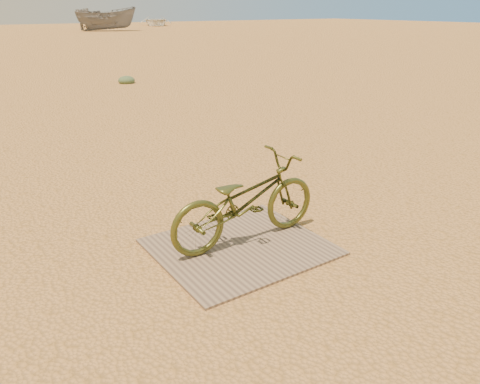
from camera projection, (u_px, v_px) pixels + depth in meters
ground at (272, 242)px, 4.23m from camera, size 120.00×120.00×0.00m
plywood_board at (240, 247)px, 4.13m from camera, size 1.44×1.26×0.02m
bicycle at (246, 200)px, 4.09m from camera, size 1.48×0.52×0.78m
boat_mid_right at (106, 19)px, 40.09m from camera, size 5.43×3.71×1.97m
boat_far_right at (156, 21)px, 51.28m from camera, size 5.30×6.06×1.04m
kale_b at (127, 83)px, 13.01m from camera, size 0.46×0.46×0.25m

